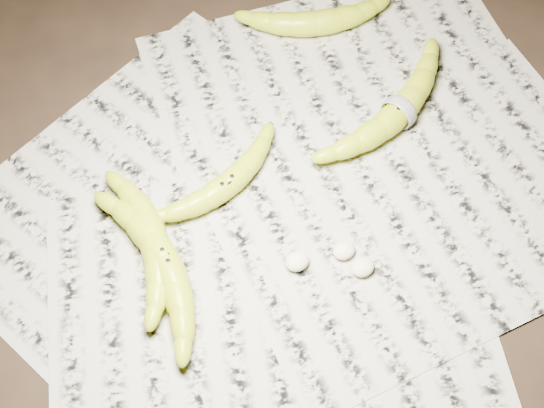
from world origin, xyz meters
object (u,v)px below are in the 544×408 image
banana_taped (399,111)px  banana_upper_a (316,21)px  banana_left_a (165,261)px  banana_left_b (153,239)px  banana_center (226,184)px

banana_taped → banana_upper_a: size_ratio=1.21×
banana_left_a → banana_left_b: size_ratio=1.15×
banana_left_a → banana_taped: (0.39, 0.04, 0.00)m
banana_center → banana_taped: bearing=-16.7°
banana_left_b → banana_center: banana_left_b is taller
banana_center → banana_taped: (0.27, -0.02, 0.00)m
banana_left_b → banana_upper_a: size_ratio=0.98×
banana_left_b → banana_taped: 0.39m
banana_taped → banana_upper_a: 0.21m
banana_center → banana_upper_a: (0.26, 0.18, 0.00)m
banana_left_a → banana_center: bearing=-61.1°
banana_taped → banana_upper_a: banana_taped is taller
banana_left_a → banana_upper_a: bearing=-55.0°
banana_center → banana_left_b: bearing=179.7°
banana_left_b → banana_taped: banana_taped is taller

